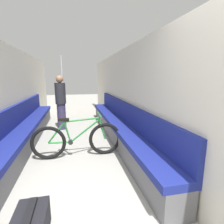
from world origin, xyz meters
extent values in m
cube|color=beige|center=(-1.31, 3.23, 1.10)|extent=(0.10, 9.66, 2.21)
cube|color=beige|center=(1.31, 3.23, 1.10)|extent=(0.10, 9.66, 2.21)
cube|color=#5B5B60|center=(-1.05, 3.06, 0.19)|extent=(0.37, 5.35, 0.38)
cube|color=navy|center=(-1.05, 3.06, 0.43)|extent=(0.44, 5.35, 0.10)
cube|color=navy|center=(-1.23, 3.06, 0.71)|extent=(0.07, 5.35, 0.45)
cube|color=#5B5B60|center=(1.05, 3.06, 0.19)|extent=(0.37, 5.35, 0.38)
cube|color=navy|center=(1.05, 3.06, 0.43)|extent=(0.44, 5.35, 0.10)
cube|color=navy|center=(1.23, 3.06, 0.71)|extent=(0.07, 5.35, 0.45)
torus|color=black|center=(-0.47, 2.28, 0.32)|extent=(0.64, 0.07, 0.64)
torus|color=black|center=(0.60, 2.28, 0.32)|extent=(0.64, 0.07, 0.64)
cylinder|color=#237533|center=(-0.27, 2.28, 0.31)|extent=(0.40, 0.03, 0.05)
cylinder|color=#237533|center=(-0.32, 2.28, 0.51)|extent=(0.32, 0.03, 0.39)
cylinder|color=#237533|center=(-0.12, 2.28, 0.53)|extent=(0.14, 0.03, 0.46)
cylinder|color=#237533|center=(0.21, 2.28, 0.51)|extent=(0.58, 0.03, 0.44)
cylinder|color=#237533|center=(0.16, 2.28, 0.73)|extent=(0.67, 0.03, 0.08)
cylinder|color=#237533|center=(0.54, 2.28, 0.53)|extent=(0.14, 0.03, 0.42)
cylinder|color=black|center=(-0.07, 2.28, 0.30)|extent=(0.09, 0.06, 0.09)
cube|color=black|center=(-0.18, 2.28, 0.75)|extent=(0.20, 0.07, 0.04)
cylinder|color=#237533|center=(0.49, 2.28, 0.82)|extent=(0.02, 0.46, 0.02)
cylinder|color=gray|center=(-0.30, 4.83, 0.01)|extent=(0.08, 0.08, 0.01)
cylinder|color=silver|center=(-0.30, 4.83, 1.09)|extent=(0.04, 0.04, 2.19)
cylinder|color=#332D4C|center=(-0.35, 4.27, 0.38)|extent=(0.25, 0.25, 0.77)
cylinder|color=#232328|center=(-0.35, 4.27, 1.07)|extent=(0.30, 0.30, 0.60)
sphere|color=#936B4C|center=(-0.35, 4.27, 1.47)|extent=(0.21, 0.21, 0.21)
cube|color=black|center=(-0.42, 0.53, 0.30)|extent=(0.07, 0.43, 0.03)
camera|label=1|loc=(0.02, -0.97, 1.52)|focal=28.00mm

